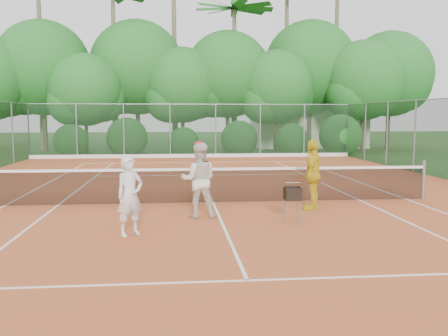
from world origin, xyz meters
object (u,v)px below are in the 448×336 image
at_px(player_center_grp, 199,180).
at_px(ball_hopper, 293,194).
at_px(player_white, 130,196).
at_px(player_yellow, 313,175).

xyz_separation_m(player_center_grp, ball_hopper, (2.05, -0.73, -0.26)).
relative_size(player_white, ball_hopper, 2.01).
bearing_deg(player_center_grp, player_white, -130.92).
bearing_deg(player_yellow, player_center_grp, -49.60).
xyz_separation_m(player_white, player_yellow, (4.33, 2.31, 0.10)).
height_order(player_white, player_yellow, player_yellow).
bearing_deg(ball_hopper, player_center_grp, 146.82).
relative_size(player_center_grp, ball_hopper, 2.28).
distance_m(player_white, player_center_grp, 2.19).
xyz_separation_m(player_white, player_center_grp, (1.43, 1.65, 0.09)).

